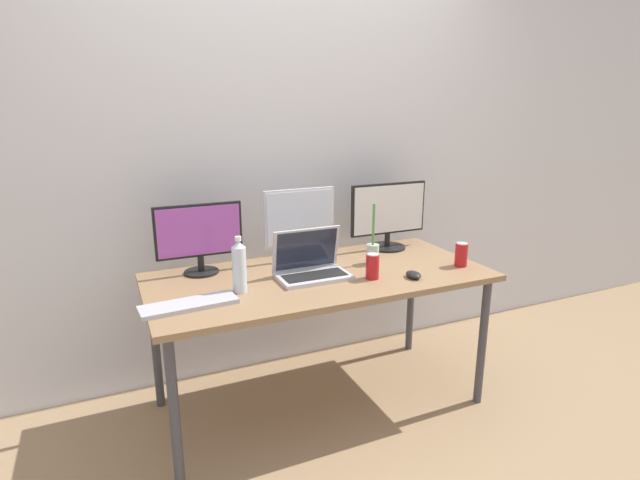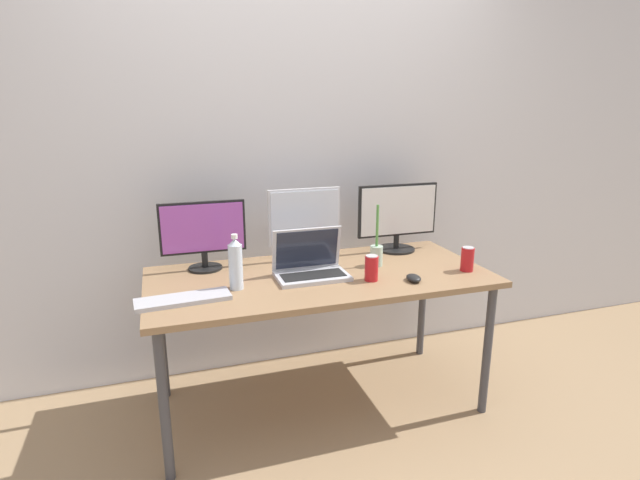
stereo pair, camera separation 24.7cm
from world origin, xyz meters
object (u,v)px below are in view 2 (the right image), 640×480
at_px(soda_can_near_keyboard, 467,259).
at_px(monitor_center, 305,222).
at_px(keyboard_main, 183,299).
at_px(water_bottle, 236,264).
at_px(bamboo_vase, 376,253).
at_px(monitor_left, 203,233).
at_px(soda_can_by_laptop, 371,268).
at_px(monitor_right, 397,216).
at_px(mouse_by_keyboard, 414,278).
at_px(work_desk, 320,285).
at_px(laptop_silver, 310,265).

bearing_deg(soda_can_near_keyboard, monitor_center, 148.63).
bearing_deg(monitor_center, keyboard_main, -148.05).
bearing_deg(water_bottle, bamboo_vase, 8.60).
height_order(monitor_left, soda_can_by_laptop, monitor_left).
relative_size(monitor_right, mouse_by_keyboard, 4.98).
height_order(work_desk, soda_can_by_laptop, soda_can_by_laptop).
bearing_deg(monitor_center, laptop_silver, -101.39).
height_order(work_desk, monitor_left, monitor_left).
relative_size(work_desk, monitor_center, 4.25).
bearing_deg(monitor_right, water_bottle, -160.94).
relative_size(mouse_by_keyboard, soda_can_by_laptop, 0.77).
height_order(keyboard_main, soda_can_near_keyboard, soda_can_near_keyboard).
xyz_separation_m(monitor_left, soda_can_near_keyboard, (1.28, -0.44, -0.13)).
bearing_deg(bamboo_vase, work_desk, -172.39).
xyz_separation_m(laptop_silver, water_bottle, (-0.38, -0.06, 0.07)).
bearing_deg(soda_can_by_laptop, bamboo_vase, 59.90).
relative_size(monitor_left, keyboard_main, 1.06).
relative_size(monitor_center, soda_can_near_keyboard, 3.18).
xyz_separation_m(work_desk, soda_can_by_laptop, (0.21, -0.16, 0.12)).
bearing_deg(keyboard_main, laptop_silver, 8.69).
height_order(monitor_right, keyboard_main, monitor_right).
relative_size(monitor_center, water_bottle, 1.53).
height_order(monitor_left, monitor_center, monitor_center).
xyz_separation_m(monitor_right, soda_can_by_laptop, (-0.35, -0.43, -0.14)).
height_order(work_desk, bamboo_vase, bamboo_vase).
bearing_deg(work_desk, monitor_center, 89.71).
bearing_deg(monitor_right, soda_can_by_laptop, -128.99).
distance_m(laptop_silver, bamboo_vase, 0.39).
distance_m(work_desk, bamboo_vase, 0.35).
relative_size(monitor_right, keyboard_main, 1.19).
relative_size(work_desk, soda_can_by_laptop, 13.53).
distance_m(monitor_center, bamboo_vase, 0.42).
xyz_separation_m(monitor_left, bamboo_vase, (0.87, -0.22, -0.13)).
xyz_separation_m(laptop_silver, soda_can_near_keyboard, (0.79, -0.17, 0.01)).
relative_size(monitor_left, soda_can_near_keyboard, 3.44).
distance_m(laptop_silver, water_bottle, 0.39).
bearing_deg(mouse_by_keyboard, laptop_silver, 159.49).
height_order(laptop_silver, soda_can_near_keyboard, laptop_silver).
bearing_deg(laptop_silver, soda_can_by_laptop, -29.79).
bearing_deg(work_desk, monitor_left, 154.15).
distance_m(laptop_silver, keyboard_main, 0.64).
relative_size(monitor_center, keyboard_main, 0.99).
relative_size(monitor_center, soda_can_by_laptop, 3.18).
xyz_separation_m(keyboard_main, soda_can_near_keyboard, (1.41, -0.02, 0.05)).
bearing_deg(water_bottle, monitor_center, 38.14).
distance_m(monitor_center, soda_can_near_keyboard, 0.87).
height_order(monitor_left, bamboo_vase, monitor_left).
distance_m(keyboard_main, water_bottle, 0.28).
xyz_separation_m(water_bottle, bamboo_vase, (0.76, 0.11, -0.05)).
bearing_deg(monitor_center, soda_can_near_keyboard, -31.37).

